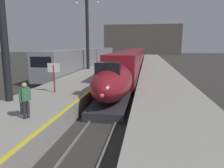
{
  "coord_description": "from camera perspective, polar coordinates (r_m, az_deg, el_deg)",
  "views": [
    {
      "loc": [
        2.39,
        -0.12,
        4.41
      ],
      "look_at": [
        0.1,
        13.94,
        1.8
      ],
      "focal_mm": 33.89,
      "sensor_mm": 36.0,
      "label": 1
    }
  ],
  "objects": [
    {
      "name": "regional_train_adjacent",
      "position": [
        39.46,
        -6.23,
        7.01
      ],
      "size": [
        2.85,
        36.6,
        3.8
      ],
      "color": "gray",
      "rests_on": "ground"
    },
    {
      "name": "passenger_near_edge",
      "position": [
        10.52,
        -22.39,
        -3.44
      ],
      "size": [
        0.39,
        0.5,
        1.69
      ],
      "color": "#23232D",
      "rests_on": "platform_left"
    },
    {
      "name": "platform_left",
      "position": [
        25.98,
        -5.21,
        1.74
      ],
      "size": [
        4.8,
        110.0,
        1.05
      ],
      "primitive_type": "cube",
      "color": "gray",
      "rests_on": "ground"
    },
    {
      "name": "station_column_mid",
      "position": [
        14.36,
        -27.85,
        19.14
      ],
      "size": [
        4.0,
        0.68,
        9.76
      ],
      "color": "black",
      "rests_on": "platform_left"
    },
    {
      "name": "highspeed_train_main",
      "position": [
        39.3,
        5.79,
        6.75
      ],
      "size": [
        2.92,
        57.56,
        3.6
      ],
      "color": "maroon",
      "rests_on": "ground"
    },
    {
      "name": "station_column_far",
      "position": [
        30.68,
        -6.69,
        15.19
      ],
      "size": [
        4.0,
        0.68,
        10.02
      ],
      "color": "black",
      "rests_on": "platform_left"
    },
    {
      "name": "rail_secondary_left",
      "position": [
        30.13,
        -12.76,
        1.83
      ],
      "size": [
        0.08,
        110.0,
        0.12
      ],
      "primitive_type": "cube",
      "color": "slate",
      "rests_on": "ground"
    },
    {
      "name": "rolling_suitcase",
      "position": [
        11.37,
        -22.38,
        -6.01
      ],
      "size": [
        0.4,
        0.22,
        0.98
      ],
      "color": "#4C4C51",
      "rests_on": "platform_left"
    },
    {
      "name": "departure_info_board",
      "position": [
        15.62,
        -15.43,
        3.2
      ],
      "size": [
        0.9,
        0.1,
        2.12
      ],
      "color": "maroon",
      "rests_on": "platform_left"
    },
    {
      "name": "rail_main_left",
      "position": [
        28.13,
        2.73,
        1.48
      ],
      "size": [
        0.08,
        110.0,
        0.12
      ],
      "primitive_type": "cube",
      "color": "slate",
      "rests_on": "ground"
    },
    {
      "name": "terminus_back_wall",
      "position": [
        102.18,
        8.07,
        11.74
      ],
      "size": [
        36.0,
        2.0,
        14.0
      ],
      "primitive_type": "cube",
      "color": "#4C4742",
      "rests_on": "ground"
    },
    {
      "name": "platform_left_safety_stripe",
      "position": [
        25.43,
        -0.24,
        2.8
      ],
      "size": [
        0.2,
        107.8,
        0.01
      ],
      "primitive_type": "cube",
      "color": "yellow",
      "rests_on": "platform_left"
    },
    {
      "name": "rail_secondary_right",
      "position": [
        29.6,
        -10.07,
        1.78
      ],
      "size": [
        0.08,
        110.0,
        0.12
      ],
      "primitive_type": "cube",
      "color": "slate",
      "rests_on": "ground"
    },
    {
      "name": "platform_right",
      "position": [
        25.22,
        12.92,
        1.26
      ],
      "size": [
        4.8,
        110.0,
        1.05
      ],
      "primitive_type": "cube",
      "color": "gray",
      "rests_on": "ground"
    },
    {
      "name": "rail_main_right",
      "position": [
        28.01,
        5.78,
        1.4
      ],
      "size": [
        0.08,
        110.0,
        0.12
      ],
      "primitive_type": "cube",
      "color": "slate",
      "rests_on": "ground"
    }
  ]
}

